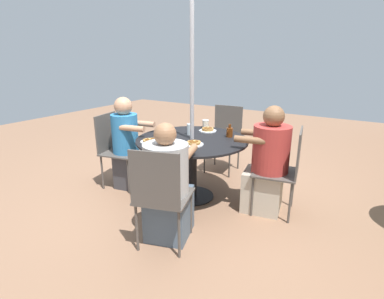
# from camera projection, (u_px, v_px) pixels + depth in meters

# --- Properties ---
(ground_plane) EXTENTS (12.00, 12.00, 0.00)m
(ground_plane) POSITION_uv_depth(u_px,v_px,m) (192.00, 196.00, 3.65)
(ground_plane) COLOR #8C664C
(patio_table) EXTENTS (1.28, 1.28, 0.73)m
(patio_table) POSITION_uv_depth(u_px,v_px,m) (192.00, 150.00, 3.47)
(patio_table) COLOR black
(patio_table) RESTS_ON ground
(umbrella_pole) EXTENTS (0.05, 0.05, 2.44)m
(umbrella_pole) POSITION_uv_depth(u_px,v_px,m) (192.00, 96.00, 3.28)
(umbrella_pole) COLOR #ADADB2
(umbrella_pole) RESTS_ON ground
(patio_chair_north) EXTENTS (0.53, 0.53, 0.94)m
(patio_chair_north) POSITION_uv_depth(u_px,v_px,m) (115.00, 146.00, 3.83)
(patio_chair_north) COLOR #514C47
(patio_chair_north) RESTS_ON ground
(diner_north) EXTENTS (0.41, 0.53, 1.16)m
(diner_north) POSITION_uv_depth(u_px,v_px,m) (128.00, 147.00, 3.77)
(diner_north) COLOR #3D3D42
(diner_north) RESTS_ON ground
(patio_chair_east) EXTENTS (0.56, 0.56, 0.94)m
(patio_chair_east) POSITION_uv_depth(u_px,v_px,m) (160.00, 193.00, 2.52)
(patio_chair_east) COLOR #514C47
(patio_chair_east) RESTS_ON ground
(diner_east) EXTENTS (0.61, 0.52, 1.11)m
(diner_east) POSITION_uv_depth(u_px,v_px,m) (168.00, 188.00, 2.71)
(diner_east) COLOR slate
(diner_east) RESTS_ON ground
(patio_chair_south) EXTENTS (0.52, 0.52, 0.94)m
(patio_chair_south) POSITION_uv_depth(u_px,v_px,m) (285.00, 167.00, 3.11)
(patio_chair_south) COLOR #514C47
(patio_chair_south) RESTS_ON ground
(diner_south) EXTENTS (0.45, 0.58, 1.16)m
(diner_south) POSITION_uv_depth(u_px,v_px,m) (267.00, 165.00, 3.18)
(diner_south) COLOR beige
(diner_south) RESTS_ON ground
(patio_chair_west) EXTENTS (0.48, 0.48, 0.94)m
(patio_chair_west) POSITION_uv_depth(u_px,v_px,m) (225.00, 134.00, 4.37)
(patio_chair_west) COLOR #514C47
(patio_chair_west) RESTS_ON ground
(pancake_plate_a) EXTENTS (0.21, 0.21, 0.04)m
(pancake_plate_a) POSITION_uv_depth(u_px,v_px,m) (150.00, 141.00, 3.29)
(pancake_plate_a) COLOR white
(pancake_plate_a) RESTS_ON patio_table
(pancake_plate_b) EXTENTS (0.21, 0.21, 0.07)m
(pancake_plate_b) POSITION_uv_depth(u_px,v_px,m) (165.00, 145.00, 3.14)
(pancake_plate_b) COLOR white
(pancake_plate_b) RESTS_ON patio_table
(pancake_plate_c) EXTENTS (0.21, 0.21, 0.06)m
(pancake_plate_c) POSITION_uv_depth(u_px,v_px,m) (208.00, 130.00, 3.76)
(pancake_plate_c) COLOR white
(pancake_plate_c) RESTS_ON patio_table
(pancake_plate_d) EXTENTS (0.21, 0.21, 0.05)m
(pancake_plate_d) POSITION_uv_depth(u_px,v_px,m) (194.00, 143.00, 3.19)
(pancake_plate_d) COLOR white
(pancake_plate_d) RESTS_ON patio_table
(syrup_bottle) EXTENTS (0.10, 0.08, 0.15)m
(syrup_bottle) POSITION_uv_depth(u_px,v_px,m) (230.00, 132.00, 3.49)
(syrup_bottle) COLOR #602D0F
(syrup_bottle) RESTS_ON patio_table
(coffee_cup) EXTENTS (0.09, 0.09, 0.11)m
(coffee_cup) POSITION_uv_depth(u_px,v_px,m) (206.00, 124.00, 3.92)
(coffee_cup) COLOR beige
(coffee_cup) RESTS_ON patio_table
(drinking_glass_a) EXTENTS (0.08, 0.08, 0.13)m
(drinking_glass_a) POSITION_uv_depth(u_px,v_px,m) (190.00, 129.00, 3.59)
(drinking_glass_a) COLOR silver
(drinking_glass_a) RESTS_ON patio_table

